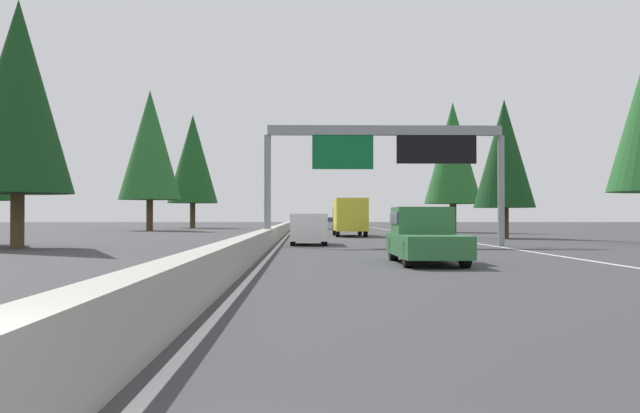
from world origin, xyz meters
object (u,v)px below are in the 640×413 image
object	(u,v)px
conifer_left_foreground	(18,97)
conifer_left_far	(193,159)
pickup_distant_a	(425,235)
box_truck_distant_b	(349,216)
sedan_mid_left	(409,229)
sedan_far_right	(333,224)
sedan_mid_center	(352,222)
conifer_right_mid	(504,154)
conifer_right_far	(453,153)
sign_gantry_overhead	(388,150)
conifer_left_mid	(150,145)
minivan_mid_right	(309,227)

from	to	relation	value
conifer_left_foreground	conifer_left_far	world-z (taller)	conifer_left_far
pickup_distant_a	box_truck_distant_b	distance (m)	34.74
sedan_mid_left	pickup_distant_a	bearing A→B (deg)	172.98
sedan_far_right	pickup_distant_a	bearing A→B (deg)	-179.73
sedan_far_right	box_truck_distant_b	bearing A→B (deg)	179.93
pickup_distant_a	sedan_mid_center	world-z (taller)	pickup_distant_a
conifer_right_mid	box_truck_distant_b	bearing A→B (deg)	60.40
conifer_right_mid	conifer_right_far	xyz separation A→B (m)	(20.16, -0.33, 1.75)
box_truck_distant_b	sedan_far_right	size ratio (longest dim) A/B	1.93
sedan_mid_center	sedan_far_right	world-z (taller)	same
box_truck_distant_b	conifer_left_foreground	bearing A→B (deg)	142.48
conifer_left_foreground	pickup_distant_a	bearing A→B (deg)	-123.73
sedan_mid_left	conifer_left_far	world-z (taller)	conifer_left_far
sign_gantry_overhead	conifer_right_far	size ratio (longest dim) A/B	0.99
conifer_right_mid	conifer_left_mid	distance (m)	44.33
conifer_right_mid	conifer_left_far	bearing A→B (deg)	30.52
conifer_right_mid	conifer_right_far	world-z (taller)	conifer_right_far
conifer_right_mid	conifer_left_foreground	size ratio (longest dim) A/B	0.82
pickup_distant_a	conifer_left_foreground	xyz separation A→B (m)	(11.93, 17.87, 6.46)
conifer_left_mid	conifer_left_far	bearing A→B (deg)	-5.74
pickup_distant_a	minivan_mid_right	size ratio (longest dim) A/B	1.12
sedan_far_right	conifer_left_mid	xyz separation A→B (m)	(-9.11, 20.88, 8.90)
minivan_mid_right	conifer_right_mid	world-z (taller)	conifer_right_mid
sign_gantry_overhead	sedan_mid_left	xyz separation A→B (m)	(14.40, -3.13, -4.36)
pickup_distant_a	sedan_mid_left	size ratio (longest dim) A/B	1.27
sedan_mid_center	conifer_left_foreground	world-z (taller)	conifer_left_foreground
sedan_far_right	conifer_left_mid	bearing A→B (deg)	113.57
minivan_mid_right	conifer_left_foreground	size ratio (longest dim) A/B	0.41
conifer_right_mid	conifer_right_far	size ratio (longest dim) A/B	0.78
sign_gantry_overhead	conifer_left_mid	distance (m)	50.09
minivan_mid_right	conifer_left_mid	bearing A→B (deg)	22.09
sedan_mid_left	conifer_right_mid	xyz separation A→B (m)	(-0.38, -6.80, 5.37)
conifer_right_mid	sign_gantry_overhead	bearing A→B (deg)	144.72
sedan_far_right	conifer_right_mid	distance (m)	41.78
minivan_mid_right	sedan_far_right	size ratio (longest dim) A/B	1.14
conifer_left_foreground	conifer_left_mid	bearing A→B (deg)	4.00
pickup_distant_a	conifer_right_mid	distance (m)	30.89
sedan_mid_center	conifer_left_mid	bearing A→B (deg)	140.99
box_truck_distant_b	conifer_left_far	xyz separation A→B (m)	(44.15, 18.90, 7.91)
box_truck_distant_b	sedan_far_right	distance (m)	33.95
pickup_distant_a	conifer_left_foreground	distance (m)	22.44
sign_gantry_overhead	minivan_mid_right	world-z (taller)	sign_gantry_overhead
minivan_mid_right	box_truck_distant_b	world-z (taller)	box_truck_distant_b
conifer_right_far	conifer_left_mid	xyz separation A→B (m)	(10.76, 31.90, 1.78)
sedan_mid_center	conifer_left_mid	world-z (taller)	conifer_left_mid
conifer_left_mid	pickup_distant_a	bearing A→B (deg)	-160.41
conifer_left_foreground	minivan_mid_right	bearing A→B (deg)	-72.04
conifer_left_foreground	sedan_far_right	bearing A→B (deg)	-17.19
box_truck_distant_b	sedan_mid_left	world-z (taller)	box_truck_distant_b
sedan_mid_center	sedan_far_right	distance (m)	21.57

